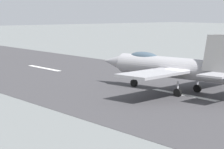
# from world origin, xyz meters

# --- Properties ---
(ground_plane) EXTENTS (400.00, 400.00, 0.00)m
(ground_plane) POSITION_xyz_m (0.00, 0.00, 0.00)
(ground_plane) COLOR slate
(runway_strip) EXTENTS (240.00, 26.00, 0.02)m
(runway_strip) POSITION_xyz_m (-0.02, 0.00, 0.01)
(runway_strip) COLOR #3D3C3F
(runway_strip) RESTS_ON ground
(fighter_jet) EXTENTS (17.17, 15.07, 5.65)m
(fighter_jet) POSITION_xyz_m (1.61, -0.18, 2.45)
(fighter_jet) COLOR #9A989D
(fighter_jet) RESTS_ON ground
(crew_person) EXTENTS (0.47, 0.61, 1.62)m
(crew_person) POSITION_xyz_m (12.60, -9.29, 0.81)
(crew_person) COLOR #1E2338
(crew_person) RESTS_ON ground
(marker_cone_mid) EXTENTS (0.44, 0.44, 0.55)m
(marker_cone_mid) POSITION_xyz_m (9.41, -13.14, 0.28)
(marker_cone_mid) COLOR orange
(marker_cone_mid) RESTS_ON ground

